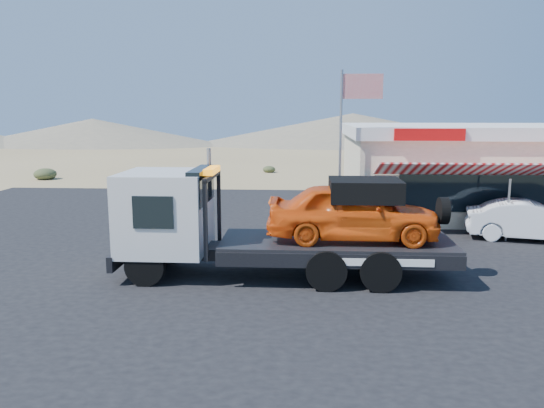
# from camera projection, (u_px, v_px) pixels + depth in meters

# --- Properties ---
(ground) EXTENTS (120.00, 120.00, 0.00)m
(ground) POSITION_uv_depth(u_px,v_px,m) (192.00, 263.00, 16.08)
(ground) COLOR olive
(ground) RESTS_ON ground
(asphalt_lot) EXTENTS (32.00, 24.00, 0.02)m
(asphalt_lot) POSITION_uv_depth(u_px,v_px,m) (265.00, 240.00, 18.91)
(asphalt_lot) COLOR black
(asphalt_lot) RESTS_ON ground
(tow_truck) EXTENTS (9.01, 2.67, 3.01)m
(tow_truck) POSITION_uv_depth(u_px,v_px,m) (276.00, 219.00, 14.50)
(tow_truck) COLOR black
(tow_truck) RESTS_ON asphalt_lot
(white_sedan) EXTENTS (4.44, 2.38, 1.39)m
(white_sedan) POSITION_uv_depth(u_px,v_px,m) (529.00, 221.00, 18.72)
(white_sedan) COLOR silver
(white_sedan) RESTS_ON asphalt_lot
(jerky_store) EXTENTS (10.40, 9.97, 3.90)m
(jerky_store) POSITION_uv_depth(u_px,v_px,m) (462.00, 168.00, 23.94)
(jerky_store) COLOR beige
(jerky_store) RESTS_ON asphalt_lot
(flagpole) EXTENTS (1.55, 0.10, 6.00)m
(flagpole) POSITION_uv_depth(u_px,v_px,m) (347.00, 132.00, 19.56)
(flagpole) COLOR #99999E
(flagpole) RESTS_ON asphalt_lot
(distant_hills) EXTENTS (126.00, 48.00, 4.20)m
(distant_hills) POSITION_uv_depth(u_px,v_px,m) (205.00, 131.00, 70.53)
(distant_hills) COLOR #726B59
(distant_hills) RESTS_ON ground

